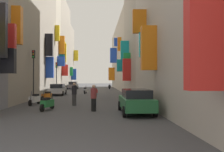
{
  "coord_description": "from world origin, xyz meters",
  "views": [
    {
      "loc": [
        1.47,
        -4.33,
        2.09
      ],
      "look_at": [
        3.27,
        28.58,
        2.43
      ],
      "focal_mm": 39.09,
      "sensor_mm": 36.0,
      "label": 1
    }
  ],
  "objects_px": {
    "traffic_light_near_corner": "(33,67)",
    "parked_car_grey": "(73,85)",
    "parked_car_silver": "(58,89)",
    "scooter_orange": "(47,96)",
    "scooter_black": "(110,87)",
    "pedestrian_crossing": "(74,94)",
    "scooter_green": "(47,103)",
    "pedestrian_near_left": "(94,98)",
    "scooter_silver": "(85,90)",
    "scooter_white": "(35,99)",
    "parked_car_green": "(136,101)",
    "scooter_red": "(96,91)",
    "traffic_light_far_corner": "(57,72)"
  },
  "relations": [
    {
      "from": "scooter_black",
      "to": "scooter_red",
      "type": "height_order",
      "value": "same"
    },
    {
      "from": "parked_car_silver",
      "to": "scooter_white",
      "type": "distance_m",
      "value": 11.61
    },
    {
      "from": "parked_car_silver",
      "to": "scooter_green",
      "type": "relative_size",
      "value": 2.13
    },
    {
      "from": "parked_car_grey",
      "to": "scooter_white",
      "type": "distance_m",
      "value": 29.29
    },
    {
      "from": "pedestrian_near_left",
      "to": "scooter_white",
      "type": "bearing_deg",
      "value": 140.52
    },
    {
      "from": "scooter_orange",
      "to": "scooter_red",
      "type": "relative_size",
      "value": 0.93
    },
    {
      "from": "scooter_silver",
      "to": "traffic_light_near_corner",
      "type": "distance_m",
      "value": 11.78
    },
    {
      "from": "scooter_green",
      "to": "parked_car_grey",
      "type": "bearing_deg",
      "value": 93.07
    },
    {
      "from": "parked_car_grey",
      "to": "scooter_orange",
      "type": "distance_m",
      "value": 25.62
    },
    {
      "from": "parked_car_grey",
      "to": "parked_car_green",
      "type": "xyz_separation_m",
      "value": [
        7.34,
        -34.34,
        0.0
      ]
    },
    {
      "from": "scooter_red",
      "to": "scooter_green",
      "type": "distance_m",
      "value": 15.94
    },
    {
      "from": "parked_car_silver",
      "to": "traffic_light_far_corner",
      "type": "xyz_separation_m",
      "value": [
        -0.85,
        4.22,
        2.25
      ]
    },
    {
      "from": "traffic_light_near_corner",
      "to": "traffic_light_far_corner",
      "type": "height_order",
      "value": "traffic_light_near_corner"
    },
    {
      "from": "scooter_red",
      "to": "pedestrian_near_left",
      "type": "bearing_deg",
      "value": -89.74
    },
    {
      "from": "scooter_orange",
      "to": "scooter_green",
      "type": "height_order",
      "value": "same"
    },
    {
      "from": "parked_car_silver",
      "to": "scooter_orange",
      "type": "height_order",
      "value": "parked_car_silver"
    },
    {
      "from": "parked_car_green",
      "to": "scooter_silver",
      "type": "distance_m",
      "value": 19.65
    },
    {
      "from": "scooter_orange",
      "to": "pedestrian_near_left",
      "type": "relative_size",
      "value": 1.02
    },
    {
      "from": "parked_car_grey",
      "to": "scooter_orange",
      "type": "relative_size",
      "value": 2.54
    },
    {
      "from": "scooter_white",
      "to": "traffic_light_far_corner",
      "type": "bearing_deg",
      "value": 93.63
    },
    {
      "from": "parked_car_green",
      "to": "scooter_white",
      "type": "xyz_separation_m",
      "value": [
        -7.27,
        5.05,
        -0.3
      ]
    },
    {
      "from": "scooter_black",
      "to": "scooter_green",
      "type": "distance_m",
      "value": 32.42
    },
    {
      "from": "scooter_white",
      "to": "traffic_light_near_corner",
      "type": "height_order",
      "value": "traffic_light_near_corner"
    },
    {
      "from": "pedestrian_crossing",
      "to": "pedestrian_near_left",
      "type": "xyz_separation_m",
      "value": [
        1.56,
        -3.34,
        -0.04
      ]
    },
    {
      "from": "scooter_orange",
      "to": "pedestrian_near_left",
      "type": "distance_m",
      "value": 8.83
    },
    {
      "from": "parked_car_silver",
      "to": "pedestrian_near_left",
      "type": "bearing_deg",
      "value": -72.54
    },
    {
      "from": "parked_car_grey",
      "to": "scooter_black",
      "type": "distance_m",
      "value": 7.3
    },
    {
      "from": "parked_car_grey",
      "to": "scooter_green",
      "type": "bearing_deg",
      "value": -86.93
    },
    {
      "from": "scooter_orange",
      "to": "traffic_light_near_corner",
      "type": "distance_m",
      "value": 2.99
    },
    {
      "from": "parked_car_silver",
      "to": "scooter_orange",
      "type": "xyz_separation_m",
      "value": [
        0.33,
        -7.93,
        -0.28
      ]
    },
    {
      "from": "parked_car_grey",
      "to": "scooter_white",
      "type": "relative_size",
      "value": 2.25
    },
    {
      "from": "scooter_black",
      "to": "traffic_light_near_corner",
      "type": "xyz_separation_m",
      "value": [
        -8.22,
        -25.14,
        2.73
      ]
    },
    {
      "from": "parked_car_grey",
      "to": "pedestrian_near_left",
      "type": "xyz_separation_m",
      "value": [
        4.79,
        -33.18,
        0.08
      ]
    },
    {
      "from": "parked_car_grey",
      "to": "scooter_silver",
      "type": "relative_size",
      "value": 2.41
    },
    {
      "from": "scooter_white",
      "to": "pedestrian_crossing",
      "type": "bearing_deg",
      "value": -9.87
    },
    {
      "from": "scooter_green",
      "to": "pedestrian_near_left",
      "type": "xyz_separation_m",
      "value": [
        3.05,
        -0.6,
        0.38
      ]
    },
    {
      "from": "traffic_light_near_corner",
      "to": "parked_car_grey",
      "type": "bearing_deg",
      "value": 87.88
    },
    {
      "from": "scooter_green",
      "to": "traffic_light_far_corner",
      "type": "xyz_separation_m",
      "value": [
        -2.68,
        19.11,
        2.53
      ]
    },
    {
      "from": "scooter_silver",
      "to": "scooter_black",
      "type": "bearing_deg",
      "value": 74.64
    },
    {
      "from": "parked_car_green",
      "to": "scooter_black",
      "type": "relative_size",
      "value": 2.41
    },
    {
      "from": "scooter_black",
      "to": "scooter_orange",
      "type": "distance_m",
      "value": 25.96
    },
    {
      "from": "parked_car_silver",
      "to": "scooter_silver",
      "type": "bearing_deg",
      "value": 37.43
    },
    {
      "from": "parked_car_grey",
      "to": "traffic_light_far_corner",
      "type": "relative_size",
      "value": 0.99
    },
    {
      "from": "parked_car_green",
      "to": "pedestrian_crossing",
      "type": "height_order",
      "value": "pedestrian_crossing"
    },
    {
      "from": "scooter_silver",
      "to": "scooter_white",
      "type": "distance_m",
      "value": 14.54
    },
    {
      "from": "scooter_black",
      "to": "pedestrian_crossing",
      "type": "relative_size",
      "value": 1.02
    },
    {
      "from": "scooter_black",
      "to": "traffic_light_far_corner",
      "type": "relative_size",
      "value": 0.41
    },
    {
      "from": "pedestrian_near_left",
      "to": "scooter_green",
      "type": "bearing_deg",
      "value": 168.82
    },
    {
      "from": "parked_car_grey",
      "to": "parked_car_green",
      "type": "distance_m",
      "value": 35.12
    },
    {
      "from": "scooter_green",
      "to": "pedestrian_near_left",
      "type": "bearing_deg",
      "value": -11.18
    }
  ]
}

